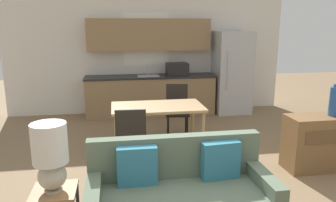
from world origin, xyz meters
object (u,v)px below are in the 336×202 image
object	(u,v)px
dining_table	(158,110)
credenza	(326,142)
table_lamp	(50,154)
dining_chair_far_right	(177,108)
couch	(180,194)
dining_chair_near_left	(131,138)
refrigerator	(232,73)
vase	(335,101)

from	to	relation	value
dining_table	credenza	world-z (taller)	credenza
table_lamp	dining_chair_far_right	distance (m)	3.34
couch	dining_chair_near_left	xyz separation A→B (m)	(-0.41, 1.26, 0.17)
credenza	dining_chair_near_left	bearing A→B (deg)	175.07
refrigerator	dining_chair_far_right	distance (m)	2.20
refrigerator	dining_table	world-z (taller)	refrigerator
credenza	table_lamp	bearing A→B (deg)	-162.90
dining_chair_far_right	refrigerator	bearing A→B (deg)	50.89
dining_chair_far_right	dining_table	bearing A→B (deg)	-112.95
refrigerator	dining_table	size ratio (longest dim) A/B	1.31
dining_table	vase	size ratio (longest dim) A/B	3.23
couch	dining_chair_far_right	size ratio (longest dim) A/B	1.92
table_lamp	dining_chair_far_right	size ratio (longest dim) A/B	0.68
refrigerator	table_lamp	bearing A→B (deg)	-127.28
refrigerator	dining_chair_near_left	xyz separation A→B (m)	(-2.51, -3.00, -0.42)
dining_table	table_lamp	xyz separation A→B (m)	(-1.24, -2.06, 0.18)
couch	dining_chair_near_left	bearing A→B (deg)	108.12
credenza	dining_chair_far_right	xyz separation A→B (m)	(-1.81, 1.76, 0.13)
dining_table	credenza	xyz separation A→B (m)	(2.28, -0.98, -0.31)
table_lamp	credenza	xyz separation A→B (m)	(3.52, 1.08, -0.49)
dining_chair_near_left	dining_chair_far_right	xyz separation A→B (m)	(0.93, 1.53, 0.00)
credenza	dining_chair_far_right	bearing A→B (deg)	135.73
dining_table	vase	world-z (taller)	vase
table_lamp	dining_chair_near_left	distance (m)	1.57
credenza	dining_chair_near_left	size ratio (longest dim) A/B	1.23
refrigerator	dining_chair_near_left	bearing A→B (deg)	-129.88
table_lamp	dining_chair_near_left	size ratio (longest dim) A/B	0.68
refrigerator	table_lamp	world-z (taller)	refrigerator
dining_chair_near_left	refrigerator	bearing A→B (deg)	-127.23
credenza	vase	size ratio (longest dim) A/B	2.63
dining_chair_near_left	dining_chair_far_right	distance (m)	1.79
table_lamp	vase	bearing A→B (deg)	16.71
couch	dining_chair_far_right	distance (m)	2.84
refrigerator	table_lamp	xyz separation A→B (m)	(-3.29, -4.32, -0.06)
dining_chair_far_right	vase	bearing A→B (deg)	-35.52
table_lamp	credenza	size ratio (longest dim) A/B	0.55
dining_table	vase	distance (m)	2.55
couch	dining_chair_far_right	world-z (taller)	dining_chair_far_right
dining_table	credenza	bearing A→B (deg)	-23.28
table_lamp	dining_chair_near_left	xyz separation A→B (m)	(0.78, 1.32, -0.36)
refrigerator	couch	world-z (taller)	refrigerator
table_lamp	credenza	bearing A→B (deg)	17.10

